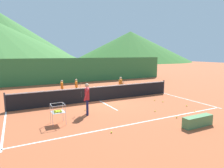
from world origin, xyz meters
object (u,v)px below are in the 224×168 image
(instructor, at_px, (87,96))
(courtside_bench, at_px, (198,121))
(student_0, at_px, (62,87))
(tennis_ball_3, at_px, (85,110))
(student_2, at_px, (121,83))
(student_1, at_px, (76,85))
(tennis_net, at_px, (100,93))
(tennis_ball_5, at_px, (155,111))
(tennis_ball_2, at_px, (177,117))
(tennis_ball_0, at_px, (163,102))
(tennis_ball_6, at_px, (155,100))
(tennis_ball_1, at_px, (111,132))
(tennis_ball_7, at_px, (195,111))
(ball_cart, at_px, (58,111))
(tennis_ball_4, at_px, (187,106))

(instructor, height_order, courtside_bench, instructor)
(student_0, relative_size, tennis_ball_3, 18.01)
(student_0, bearing_deg, student_2, -10.48)
(student_1, bearing_deg, tennis_net, -71.57)
(tennis_ball_3, relative_size, tennis_ball_5, 1.00)
(tennis_ball_2, bearing_deg, student_0, 118.17)
(tennis_ball_3, bearing_deg, tennis_ball_2, -42.48)
(instructor, distance_m, tennis_ball_0, 5.29)
(student_0, xyz_separation_m, tennis_ball_6, (5.26, -3.98, -0.70))
(tennis_ball_1, bearing_deg, tennis_ball_7, 5.28)
(courtside_bench, bearing_deg, tennis_ball_3, 128.74)
(student_0, xyz_separation_m, tennis_ball_7, (5.57, -6.96, -0.70))
(tennis_ball_1, xyz_separation_m, tennis_ball_7, (5.30, 0.49, 0.00))
(ball_cart, height_order, tennis_ball_4, ball_cart)
(ball_cart, xyz_separation_m, tennis_ball_4, (7.42, -0.51, -0.55))
(tennis_net, distance_m, tennis_ball_0, 4.15)
(tennis_ball_0, bearing_deg, tennis_ball_6, 104.80)
(tennis_ball_3, bearing_deg, courtside_bench, -51.26)
(student_0, distance_m, tennis_ball_2, 8.30)
(student_0, distance_m, tennis_ball_7, 8.94)
(tennis_ball_2, xyz_separation_m, tennis_ball_7, (1.67, 0.33, 0.00))
(student_2, height_order, tennis_ball_4, student_2)
(instructor, height_order, student_2, instructor)
(student_0, distance_m, tennis_ball_1, 7.49)
(tennis_ball_4, bearing_deg, tennis_ball_2, -148.17)
(tennis_ball_1, distance_m, tennis_ball_6, 6.07)
(student_1, bearing_deg, tennis_ball_1, -96.29)
(student_2, bearing_deg, student_1, 164.08)
(student_0, xyz_separation_m, student_2, (4.42, -0.82, 0.04))
(student_1, height_order, tennis_ball_3, student_1)
(student_1, relative_size, ball_cart, 1.36)
(ball_cart, xyz_separation_m, tennis_ball_1, (1.67, -1.98, -0.55))
(student_2, bearing_deg, tennis_net, -147.87)
(student_0, distance_m, tennis_ball_3, 4.12)
(instructor, relative_size, student_0, 1.33)
(tennis_ball_1, xyz_separation_m, tennis_ball_3, (0.08, 3.41, 0.00))
(tennis_net, xyz_separation_m, student_0, (-1.94, 2.37, 0.24))
(tennis_ball_7, bearing_deg, student_0, 128.69)
(tennis_net, xyz_separation_m, tennis_ball_5, (1.70, -3.62, -0.47))
(tennis_ball_2, height_order, tennis_ball_6, same)
(tennis_net, distance_m, tennis_ball_5, 4.03)
(tennis_ball_1, bearing_deg, tennis_ball_6, 34.84)
(student_1, relative_size, student_2, 0.95)
(ball_cart, height_order, tennis_ball_5, ball_cart)
(instructor, relative_size, student_1, 1.33)
(tennis_ball_0, height_order, tennis_ball_3, same)
(student_2, distance_m, tennis_ball_0, 3.97)
(tennis_ball_0, height_order, tennis_ball_6, same)
(tennis_ball_4, distance_m, tennis_ball_7, 1.08)
(student_2, bearing_deg, tennis_ball_3, -141.57)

